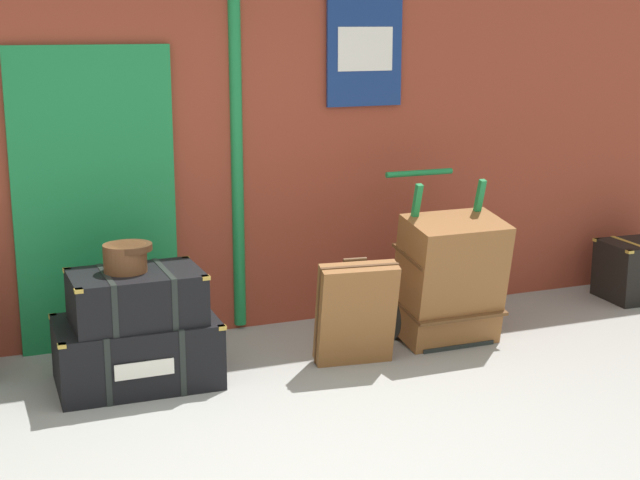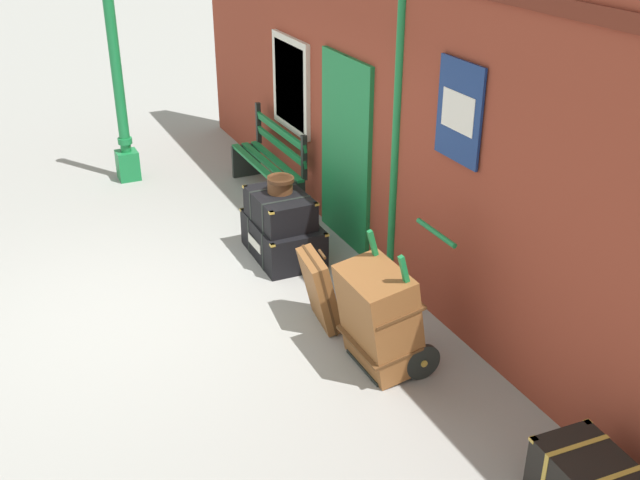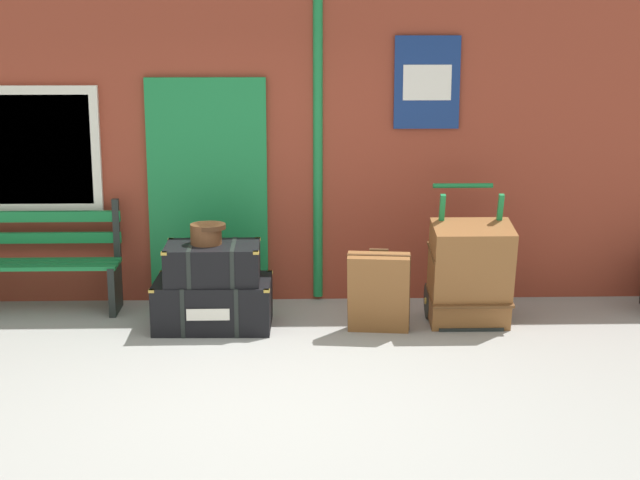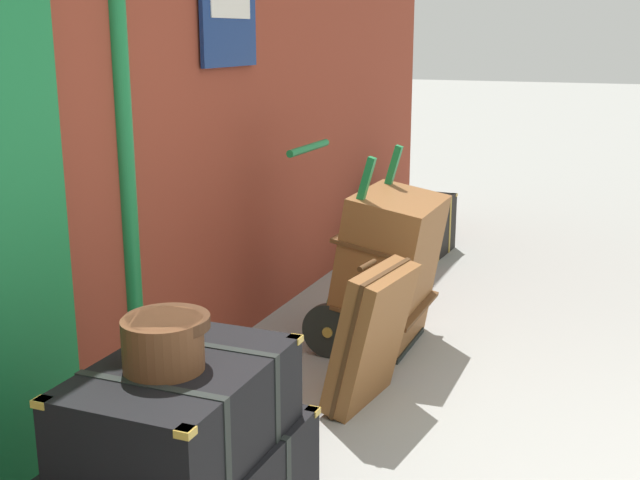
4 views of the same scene
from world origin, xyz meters
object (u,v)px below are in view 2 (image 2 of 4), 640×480
object	(u,v)px
round_hatbox	(280,183)
porters_trolley	(397,333)
lamp_post	(120,103)
large_brown_trunk	(380,318)
suitcase_oxblood	(320,290)
steamer_trunk_middle	(280,208)
platform_bench	(270,162)
steamer_trunk_base	(283,238)

from	to	relation	value
round_hatbox	porters_trolley	distance (m)	2.34
lamp_post	large_brown_trunk	xyz separation A→B (m)	(5.24, 0.99, -0.60)
lamp_post	suitcase_oxblood	bearing A→B (deg)	10.40
steamer_trunk_middle	suitcase_oxblood	size ratio (longest dim) A/B	1.10
platform_bench	steamer_trunk_middle	distance (m)	1.79
lamp_post	round_hatbox	world-z (taller)	lamp_post
round_hatbox	suitcase_oxblood	xyz separation A→B (m)	(1.46, -0.22, -0.48)
platform_bench	large_brown_trunk	distance (m)	3.95
porters_trolley	suitcase_oxblood	xyz separation A→B (m)	(-0.81, -0.35, 0.09)
steamer_trunk_middle	porters_trolley	world-z (taller)	porters_trolley
steamer_trunk_middle	large_brown_trunk	distance (m)	2.22
platform_bench	large_brown_trunk	size ratio (longest dim) A/B	1.70
lamp_post	large_brown_trunk	bearing A→B (deg)	10.66
porters_trolley	large_brown_trunk	distance (m)	0.27
steamer_trunk_base	suitcase_oxblood	world-z (taller)	suitcase_oxblood
round_hatbox	porters_trolley	world-z (taller)	porters_trolley
steamer_trunk_base	large_brown_trunk	size ratio (longest dim) A/B	1.09
steamer_trunk_base	round_hatbox	world-z (taller)	round_hatbox
lamp_post	porters_trolley	bearing A→B (deg)	12.54
steamer_trunk_base	suitcase_oxblood	bearing A→B (deg)	-9.01
porters_trolley	steamer_trunk_base	bearing A→B (deg)	-176.73
lamp_post	platform_bench	bearing A→B (deg)	49.74
platform_bench	round_hatbox	distance (m)	1.78
steamer_trunk_middle	round_hatbox	xyz separation A→B (m)	(-0.05, 0.03, 0.26)
platform_bench	steamer_trunk_middle	xyz separation A→B (m)	(1.69, -0.56, 0.14)
steamer_trunk_base	steamer_trunk_middle	world-z (taller)	steamer_trunk_middle
steamer_trunk_base	platform_bench	bearing A→B (deg)	162.61
porters_trolley	round_hatbox	bearing A→B (deg)	-176.71
round_hatbox	large_brown_trunk	xyz separation A→B (m)	(2.26, -0.05, -0.37)
round_hatbox	porters_trolley	bearing A→B (deg)	3.29
lamp_post	suitcase_oxblood	size ratio (longest dim) A/B	3.86
steamer_trunk_middle	round_hatbox	bearing A→B (deg)	150.35
porters_trolley	lamp_post	bearing A→B (deg)	-167.46
steamer_trunk_middle	suitcase_oxblood	world-z (taller)	steamer_trunk_middle
lamp_post	steamer_trunk_middle	xyz separation A→B (m)	(3.02, 1.01, -0.49)
steamer_trunk_base	large_brown_trunk	distance (m)	2.24
steamer_trunk_middle	round_hatbox	world-z (taller)	round_hatbox
steamer_trunk_base	steamer_trunk_middle	size ratio (longest dim) A/B	1.26
platform_bench	suitcase_oxblood	size ratio (longest dim) A/B	2.17
lamp_post	platform_bench	size ratio (longest dim) A/B	1.78
platform_bench	steamer_trunk_base	bearing A→B (deg)	-17.39
steamer_trunk_middle	large_brown_trunk	size ratio (longest dim) A/B	0.86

